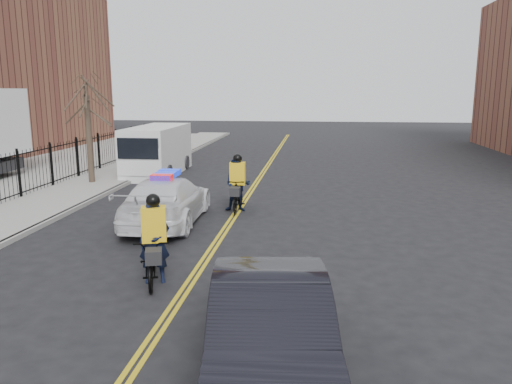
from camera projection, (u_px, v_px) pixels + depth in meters
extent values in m
plane|color=black|center=(203.00, 264.00, 12.82)|extent=(120.00, 120.00, 0.00)
cube|color=gold|center=(244.00, 198.00, 20.61)|extent=(0.10, 60.00, 0.01)
cube|color=gold|center=(248.00, 198.00, 20.59)|extent=(0.10, 60.00, 0.01)
cube|color=gray|center=(74.00, 192.00, 21.47)|extent=(3.00, 60.00, 0.15)
cube|color=gray|center=(107.00, 193.00, 21.30)|extent=(0.20, 60.00, 0.15)
cylinder|color=#34281E|center=(89.00, 139.00, 23.01)|extent=(0.28, 0.28, 4.00)
imported|color=white|center=(167.00, 200.00, 16.56)|extent=(2.42, 5.50, 1.57)
cube|color=#0C26CC|center=(166.00, 175.00, 16.38)|extent=(0.71, 1.47, 0.16)
imported|color=black|center=(270.00, 335.00, 7.36)|extent=(2.38, 5.25, 1.67)
cube|color=silver|center=(158.00, 150.00, 26.34)|extent=(2.25, 5.93, 2.52)
cube|color=silver|center=(142.00, 161.00, 23.88)|extent=(2.14, 0.90, 1.31)
cube|color=black|center=(138.00, 148.00, 23.33)|extent=(1.97, 0.13, 0.98)
cylinder|color=black|center=(128.00, 172.00, 24.93)|extent=(0.28, 0.77, 0.77)
cylinder|color=black|center=(168.00, 172.00, 24.70)|extent=(0.28, 0.77, 0.77)
cylinder|color=black|center=(150.00, 162.00, 28.34)|extent=(0.28, 0.77, 0.77)
cylinder|color=black|center=(186.00, 162.00, 28.11)|extent=(0.28, 0.77, 0.77)
imported|color=black|center=(155.00, 259.00, 11.51)|extent=(1.31, 2.26, 1.12)
imported|color=black|center=(155.00, 242.00, 11.43)|extent=(0.80, 0.64, 1.92)
cube|color=yellow|center=(154.00, 224.00, 11.35)|extent=(0.63, 0.51, 0.81)
sphere|color=black|center=(153.00, 201.00, 11.24)|extent=(0.32, 0.32, 0.32)
cube|color=black|center=(154.00, 256.00, 10.73)|extent=(0.45, 0.48, 0.30)
imported|color=black|center=(238.00, 194.00, 18.30)|extent=(0.65, 2.11, 1.26)
imported|color=black|center=(238.00, 185.00, 18.23)|extent=(0.97, 0.76, 1.95)
cube|color=yellow|center=(238.00, 173.00, 18.14)|extent=(0.56, 0.39, 0.82)
sphere|color=black|center=(238.00, 158.00, 18.03)|extent=(0.33, 0.33, 0.33)
cube|color=black|center=(235.00, 192.00, 17.51)|extent=(0.36, 0.41, 0.30)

